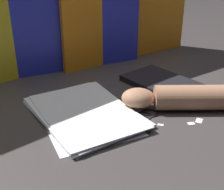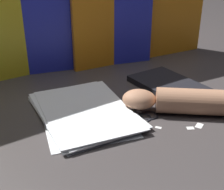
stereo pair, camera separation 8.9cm
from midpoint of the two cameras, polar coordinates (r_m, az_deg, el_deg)
name	(u,v)px [view 1 (the left image)]	position (r m, az deg, el deg)	size (l,w,h in m)	color
ground_plane	(128,117)	(0.90, 0.13, -4.05)	(6.00, 6.00, 0.00)	#3D3838
backdrop_panel_center	(59,17)	(1.19, -11.85, 13.68)	(0.65, 0.07, 0.41)	#2833D1
backdrop_panel_right	(130,2)	(1.31, 1.27, 16.62)	(0.62, 0.08, 0.47)	orange
paper_stack	(84,113)	(0.91, -7.95, -3.31)	(0.27, 0.37, 0.02)	white
book_closed	(161,82)	(1.10, 6.65, 2.27)	(0.21, 0.28, 0.02)	black
scissors	(141,111)	(0.92, 2.61, -3.01)	(0.11, 0.16, 0.01)	silver
hand_forearm	(177,98)	(0.93, 9.20, -0.55)	(0.31, 0.22, 0.08)	#A87556
paper_scrap_near	(199,120)	(0.90, 12.95, -4.64)	(0.03, 0.03, 0.00)	white
paper_scrap_mid	(191,123)	(0.88, 11.52, -5.19)	(0.02, 0.02, 0.00)	white
paper_scrap_far	(161,125)	(0.86, 5.97, -5.50)	(0.02, 0.02, 0.00)	white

